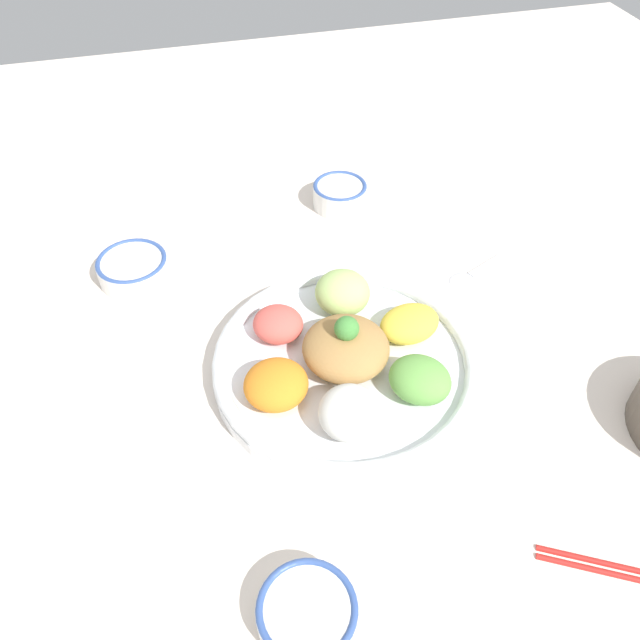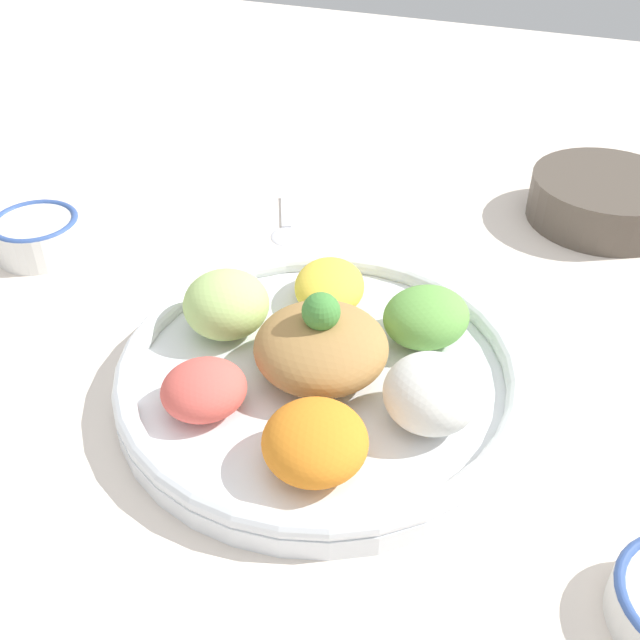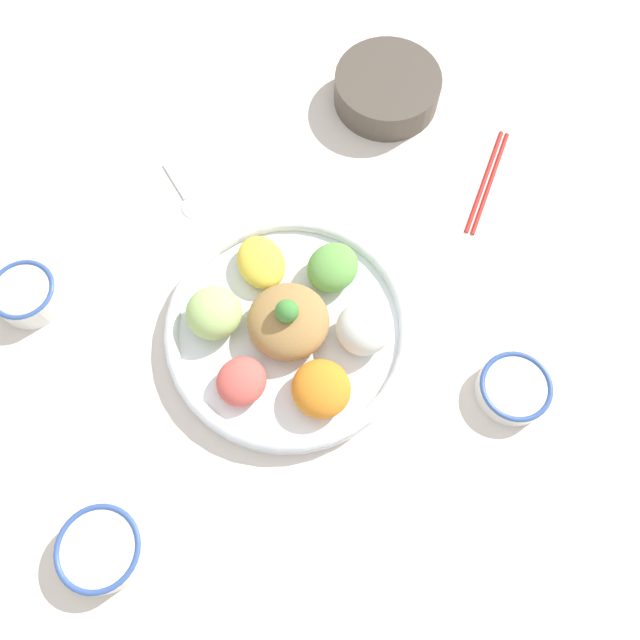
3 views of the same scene
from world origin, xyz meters
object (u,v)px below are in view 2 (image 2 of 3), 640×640
(salad_platter, at_px, (322,366))
(sauce_bowl_red, at_px, (37,234))
(serving_spoon_main, at_px, (287,226))
(side_serving_bowl, at_px, (605,197))

(salad_platter, relative_size, sauce_bowl_red, 3.75)
(salad_platter, xyz_separation_m, serving_spoon_main, (0.25, 0.14, -0.02))
(salad_platter, distance_m, sauce_bowl_red, 0.39)
(side_serving_bowl, xyz_separation_m, serving_spoon_main, (-0.15, 0.35, -0.03))
(salad_platter, height_order, serving_spoon_main, salad_platter)
(side_serving_bowl, height_order, serving_spoon_main, side_serving_bowl)
(salad_platter, bearing_deg, sauce_bowl_red, 75.06)
(side_serving_bowl, bearing_deg, serving_spoon_main, 113.82)
(salad_platter, height_order, sauce_bowl_red, salad_platter)
(sauce_bowl_red, bearing_deg, side_serving_bowl, -62.66)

